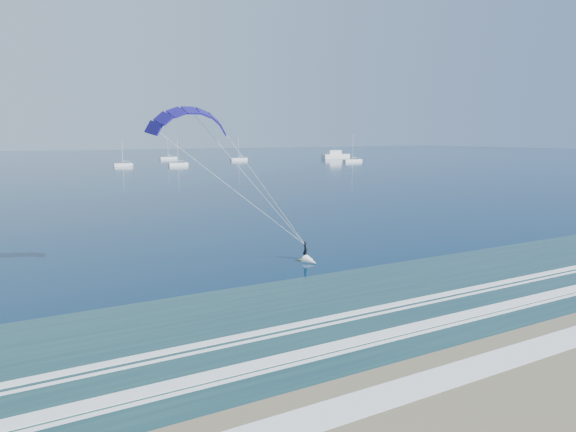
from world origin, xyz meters
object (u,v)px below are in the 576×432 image
at_px(sailboat_5, 239,159).
at_px(sailboat_8, 178,164).
at_px(motor_yacht, 335,155).
at_px(sailboat_4, 168,158).
at_px(sailboat_6, 352,160).
at_px(kitesurfer_rig, 253,184).
at_px(sailboat_3, 123,165).

relative_size(sailboat_5, sailboat_8, 1.09).
xyz_separation_m(motor_yacht, sailboat_4, (-80.56, 33.86, -1.04)).
bearing_deg(sailboat_6, motor_yacht, 68.28).
xyz_separation_m(motor_yacht, sailboat_5, (-53.74, 5.23, -1.03)).
height_order(kitesurfer_rig, sailboat_3, kitesurfer_rig).
distance_m(motor_yacht, sailboat_4, 87.39).
xyz_separation_m(sailboat_6, sailboat_8, (-80.09, 9.37, -0.01)).
height_order(sailboat_3, sailboat_8, sailboat_8).
height_order(kitesurfer_rig, sailboat_6, kitesurfer_rig).
distance_m(sailboat_4, sailboat_5, 39.23).
height_order(sailboat_6, sailboat_8, sailboat_6).
xyz_separation_m(kitesurfer_rig, sailboat_3, (23.69, 170.54, -7.26)).
distance_m(motor_yacht, sailboat_3, 114.92).
bearing_deg(sailboat_6, kitesurfer_rig, -128.87).
relative_size(motor_yacht, sailboat_3, 1.59).
relative_size(kitesurfer_rig, sailboat_5, 1.54).
relative_size(kitesurfer_rig, sailboat_8, 1.68).
xyz_separation_m(sailboat_3, sailboat_4, (33.11, 50.76, 0.01)).
bearing_deg(sailboat_5, sailboat_3, -159.74).
relative_size(sailboat_5, sailboat_6, 0.91).
bearing_deg(sailboat_4, motor_yacht, -22.80).
xyz_separation_m(kitesurfer_rig, motor_yacht, (137.36, 187.43, -6.21)).
height_order(kitesurfer_rig, sailboat_8, kitesurfer_rig).
bearing_deg(sailboat_4, sailboat_3, -123.12).
bearing_deg(sailboat_8, sailboat_4, 77.46).
bearing_deg(sailboat_5, motor_yacht, -5.56).
xyz_separation_m(sailboat_5, sailboat_8, (-39.75, -29.50, -0.01)).
height_order(kitesurfer_rig, motor_yacht, kitesurfer_rig).
bearing_deg(sailboat_5, kitesurfer_rig, -113.46).
bearing_deg(motor_yacht, sailboat_5, 174.44).
relative_size(motor_yacht, sailboat_8, 1.48).
relative_size(kitesurfer_rig, sailboat_4, 1.55).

